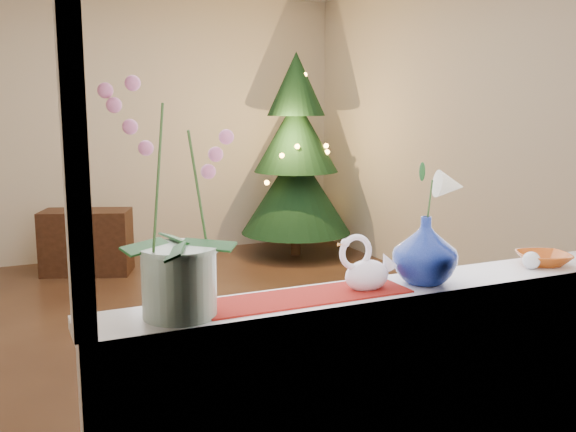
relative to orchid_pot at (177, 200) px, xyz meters
name	(u,v)px	position (x,y,z in m)	size (l,w,h in m)	color
ground	(205,328)	(0.80, 2.38, -1.27)	(5.00, 5.00, 0.00)	#321D14
wall_back	(128,125)	(0.80, 4.88, 0.08)	(4.50, 0.10, 2.70)	beige
wall_front	(432,163)	(0.80, -0.12, 0.08)	(4.50, 0.10, 2.70)	beige
wall_right	(468,130)	(3.05, 2.38, 0.08)	(0.10, 5.00, 2.70)	beige
window_apron	(415,424)	(0.80, -0.08, -0.83)	(2.20, 0.08, 0.88)	white
windowsill	(404,290)	(0.80, 0.01, -0.37)	(2.20, 0.26, 0.04)	white
window_frame	(430,51)	(0.80, -0.09, 0.43)	(2.22, 0.06, 1.60)	white
runner	(306,296)	(0.42, 0.01, -0.34)	(0.70, 0.20, 0.01)	maroon
orchid_pot	(177,200)	(0.00, 0.00, 0.00)	(0.24, 0.24, 0.69)	white
swan	(367,264)	(0.64, 0.00, -0.25)	(0.22, 0.10, 0.18)	white
blue_vase	(425,245)	(0.87, 0.00, -0.21)	(0.26, 0.26, 0.27)	navy
lily	(428,177)	(0.87, 0.00, 0.03)	(0.15, 0.09, 0.20)	beige
paperweight	(531,260)	(1.36, -0.01, -0.31)	(0.07, 0.07, 0.07)	silver
amber_dish	(543,260)	(1.45, 0.02, -0.32)	(0.17, 0.17, 0.04)	#AA4611
xmas_tree	(296,156)	(2.35, 4.17, -0.22)	(1.14, 1.14, 2.08)	black
side_table	(87,242)	(0.26, 4.30, -0.97)	(0.79, 0.40, 0.59)	black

